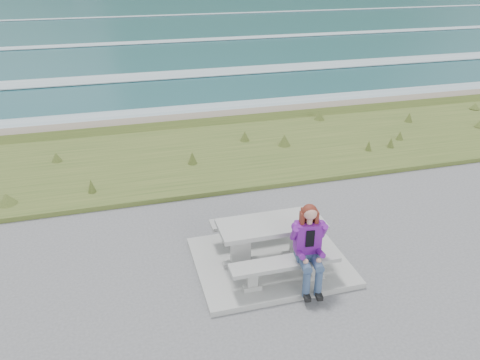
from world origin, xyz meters
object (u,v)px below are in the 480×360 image
(bench_landward, at_px, (285,266))
(bench_seaward, at_px, (258,222))
(picnic_table, at_px, (271,231))
(seated_woman, at_px, (309,259))

(bench_landward, bearing_deg, bench_seaward, 90.00)
(picnic_table, xyz_separation_m, bench_landward, (0.00, -0.70, -0.23))
(bench_landward, relative_size, seated_woman, 1.28)
(bench_seaward, bearing_deg, seated_woman, -77.16)
(bench_seaward, bearing_deg, picnic_table, -90.00)
(picnic_table, bearing_deg, seated_woman, -67.23)
(bench_landward, height_order, seated_woman, seated_woman)
(picnic_table, bearing_deg, bench_landward, -90.00)
(bench_seaward, relative_size, seated_woman, 1.28)
(bench_seaward, distance_m, seated_woman, 1.58)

